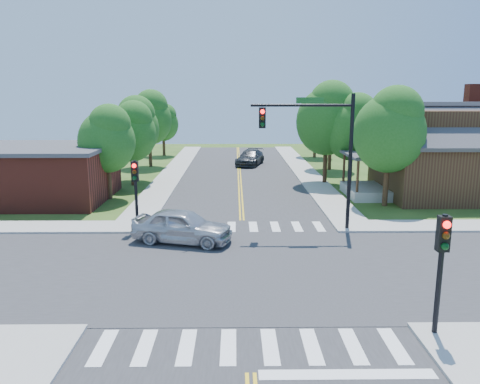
{
  "coord_description": "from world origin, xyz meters",
  "views": [
    {
      "loc": [
        -0.4,
        -18.44,
        7.16
      ],
      "look_at": [
        -0.14,
        5.18,
        2.2
      ],
      "focal_mm": 35.0,
      "sensor_mm": 36.0,
      "label": 1
    }
  ],
  "objects_px": {
    "car_silver": "(182,227)",
    "signal_mast_ne": "(319,140)",
    "signal_pole_se": "(442,253)",
    "car_dgrey": "(250,158)",
    "signal_pole_nw": "(135,182)",
    "house_ne": "(455,150)"
  },
  "relations": [
    {
      "from": "car_silver",
      "to": "signal_mast_ne",
      "type": "bearing_deg",
      "value": -58.18
    },
    {
      "from": "signal_pole_se",
      "to": "car_silver",
      "type": "height_order",
      "value": "signal_pole_se"
    },
    {
      "from": "signal_pole_se",
      "to": "car_dgrey",
      "type": "height_order",
      "value": "signal_pole_se"
    },
    {
      "from": "signal_pole_se",
      "to": "car_silver",
      "type": "xyz_separation_m",
      "value": [
        -8.58,
        9.12,
        -1.83
      ]
    },
    {
      "from": "signal_mast_ne",
      "to": "signal_pole_se",
      "type": "height_order",
      "value": "signal_mast_ne"
    },
    {
      "from": "signal_pole_nw",
      "to": "car_silver",
      "type": "height_order",
      "value": "signal_pole_nw"
    },
    {
      "from": "signal_pole_nw",
      "to": "car_silver",
      "type": "distance_m",
      "value": 3.81
    },
    {
      "from": "signal_pole_se",
      "to": "house_ne",
      "type": "xyz_separation_m",
      "value": [
        9.51,
        19.86,
        0.67
      ]
    },
    {
      "from": "house_ne",
      "to": "signal_mast_ne",
      "type": "bearing_deg",
      "value": -142.32
    },
    {
      "from": "car_dgrey",
      "to": "signal_pole_nw",
      "type": "bearing_deg",
      "value": -90.46
    },
    {
      "from": "signal_pole_nw",
      "to": "car_silver",
      "type": "relative_size",
      "value": 0.73
    },
    {
      "from": "signal_pole_nw",
      "to": "signal_pole_se",
      "type": "bearing_deg",
      "value": -45.0
    },
    {
      "from": "signal_pole_nw",
      "to": "signal_mast_ne",
      "type": "bearing_deg",
      "value": 0.07
    },
    {
      "from": "signal_pole_nw",
      "to": "car_silver",
      "type": "xyz_separation_m",
      "value": [
        2.62,
        -2.08,
        -1.83
      ]
    },
    {
      "from": "signal_mast_ne",
      "to": "house_ne",
      "type": "bearing_deg",
      "value": 37.68
    },
    {
      "from": "house_ne",
      "to": "signal_pole_se",
      "type": "bearing_deg",
      "value": -115.58
    },
    {
      "from": "house_ne",
      "to": "car_dgrey",
      "type": "relative_size",
      "value": 2.32
    },
    {
      "from": "signal_pole_se",
      "to": "house_ne",
      "type": "height_order",
      "value": "house_ne"
    },
    {
      "from": "house_ne",
      "to": "car_dgrey",
      "type": "xyz_separation_m",
      "value": [
        -13.95,
        14.71,
        -2.57
      ]
    },
    {
      "from": "signal_mast_ne",
      "to": "signal_pole_se",
      "type": "bearing_deg",
      "value": -81.44
    },
    {
      "from": "signal_pole_nw",
      "to": "house_ne",
      "type": "height_order",
      "value": "house_ne"
    },
    {
      "from": "car_silver",
      "to": "car_dgrey",
      "type": "distance_m",
      "value": 25.78
    }
  ]
}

